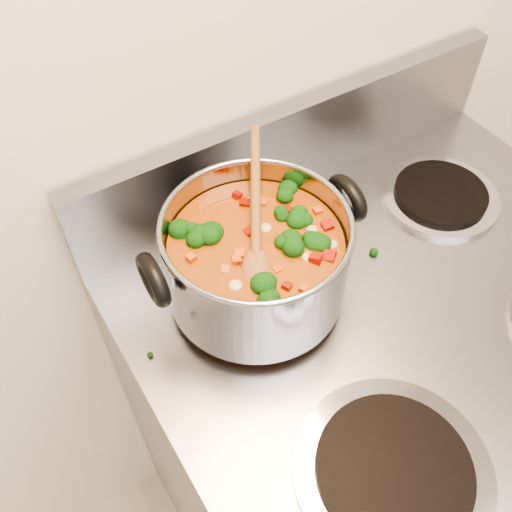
# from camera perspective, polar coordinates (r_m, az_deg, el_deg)

# --- Properties ---
(electric_range) EXTENTS (0.78, 0.70, 1.08)m
(electric_range) POSITION_cam_1_polar(r_m,az_deg,el_deg) (1.24, 11.33, -17.03)
(electric_range) COLOR gray
(electric_range) RESTS_ON ground
(stockpot) EXTENTS (0.31, 0.25, 0.15)m
(stockpot) POSITION_cam_1_polar(r_m,az_deg,el_deg) (0.77, -0.04, -0.34)
(stockpot) COLOR #929299
(stockpot) RESTS_ON electric_range
(wooden_spoon) EXTENTS (0.15, 0.23, 0.08)m
(wooden_spoon) POSITION_cam_1_polar(r_m,az_deg,el_deg) (0.74, -0.01, 2.61)
(wooden_spoon) COLOR brown
(wooden_spoon) RESTS_ON stockpot
(cooktop_crumbs) EXTENTS (0.06, 0.09, 0.01)m
(cooktop_crumbs) POSITION_cam_1_polar(r_m,az_deg,el_deg) (0.82, 12.08, -6.92)
(cooktop_crumbs) COLOR black
(cooktop_crumbs) RESTS_ON electric_range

